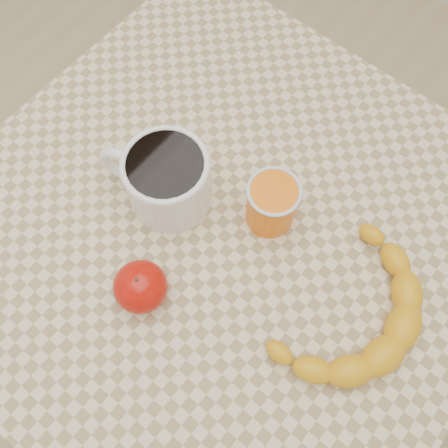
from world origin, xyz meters
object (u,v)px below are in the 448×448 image
Objects in this scene: coffee_mug at (166,178)px; orange_juice_glass at (272,204)px; apple at (140,287)px; table at (224,249)px; banana at (352,315)px.

coffee_mug is 2.07× the size of orange_juice_glass.
coffee_mug is at bearing -153.56° from orange_juice_glass.
orange_juice_glass is 0.22m from apple.
table is at bearing 80.29° from apple.
orange_juice_glass is 0.28× the size of banana.
coffee_mug is at bearing 118.36° from apple.
apple reaches higher than banana.
apple is 0.29m from banana.
orange_juice_glass is (0.14, 0.07, -0.01)m from coffee_mug.
orange_juice_glass is (0.04, 0.06, 0.13)m from table.
apple is 0.23× the size of banana.
orange_juice_glass is 1.18× the size of apple.
coffee_mug is 0.16m from apple.
banana is (0.32, 0.02, -0.03)m from coffee_mug.
table is 0.19m from apple.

